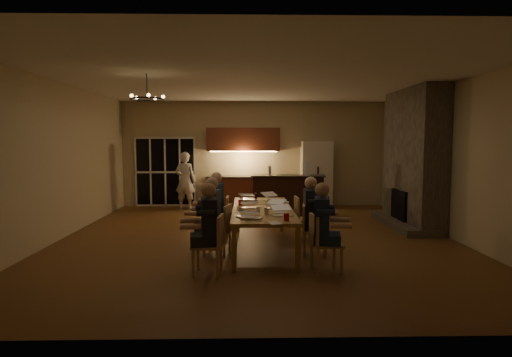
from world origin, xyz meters
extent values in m
plane|color=brown|center=(0.00, 0.00, 0.00)|extent=(9.00, 9.00, 0.00)
cube|color=#C5AF8B|center=(0.00, 4.52, 1.60)|extent=(8.00, 0.04, 3.20)
cube|color=#C5AF8B|center=(-4.02, 0.00, 1.60)|extent=(0.04, 9.00, 3.20)
cube|color=#C5AF8B|center=(4.02, 0.00, 1.60)|extent=(0.04, 9.00, 3.20)
cube|color=white|center=(0.00, 0.00, 3.22)|extent=(8.00, 9.00, 0.04)
cube|color=black|center=(-2.70, 4.47, 1.05)|extent=(1.86, 0.08, 2.10)
cube|color=#605A4C|center=(3.70, 1.20, 1.60)|extent=(0.58, 2.50, 3.20)
cube|color=#EFE4C8|center=(1.90, 4.15, 1.00)|extent=(0.90, 0.68, 2.00)
cube|color=#9F703F|center=(0.09, -0.79, 0.38)|extent=(1.10, 3.05, 0.75)
cube|color=black|center=(0.93, 2.86, 0.54)|extent=(2.05, 0.93, 1.08)
imported|color=silver|center=(-2.00, 3.80, 0.85)|extent=(0.70, 0.55, 1.69)
torus|color=black|center=(-1.98, -0.92, 2.75)|extent=(0.60, 0.60, 0.03)
cylinder|color=white|center=(0.00, -1.24, 0.80)|extent=(0.08, 0.08, 0.10)
cylinder|color=white|center=(0.23, -0.30, 0.80)|extent=(0.07, 0.07, 0.10)
cylinder|color=white|center=(-0.32, -0.04, 0.80)|extent=(0.08, 0.08, 0.10)
cylinder|color=#B60C10|center=(0.42, -2.07, 0.81)|extent=(0.09, 0.09, 0.12)
cylinder|color=#B60C10|center=(-0.33, -0.44, 0.81)|extent=(0.08, 0.08, 0.12)
cylinder|color=#B2B2B7|center=(0.13, -1.47, 0.81)|extent=(0.07, 0.07, 0.12)
cylinder|color=#3F0F0C|center=(-0.01, 0.54, 0.81)|extent=(0.07, 0.07, 0.12)
cylinder|color=white|center=(0.39, -1.38, 0.76)|extent=(0.22, 0.22, 0.02)
cylinder|color=white|center=(-0.26, -1.70, 0.76)|extent=(0.23, 0.23, 0.02)
cylinder|color=white|center=(0.54, -0.04, 0.76)|extent=(0.25, 0.25, 0.02)
cube|color=white|center=(0.22, -2.31, 0.76)|extent=(0.22, 0.26, 0.01)
cylinder|color=#99999E|center=(0.43, 2.98, 1.20)|extent=(0.07, 0.07, 0.24)
cube|color=silver|center=(1.43, 2.77, 1.29)|extent=(0.14, 0.14, 0.41)
camera|label=1|loc=(-0.21, -8.68, 2.00)|focal=30.00mm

